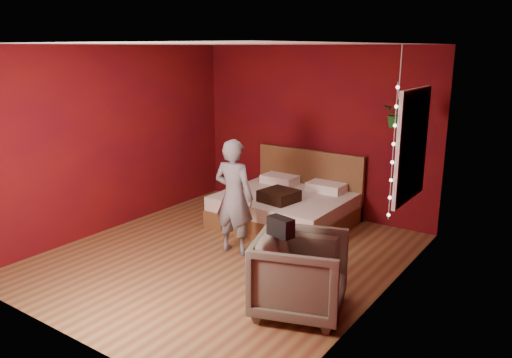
% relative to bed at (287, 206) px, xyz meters
% --- Properties ---
extents(floor, '(4.50, 4.50, 0.00)m').
position_rel_bed_xyz_m(floor, '(0.01, -1.51, -0.26)').
color(floor, olive).
rests_on(floor, ground).
extents(room_walls, '(4.04, 4.54, 2.62)m').
position_rel_bed_xyz_m(room_walls, '(0.01, -1.51, 1.42)').
color(room_walls, '#660E0A').
rests_on(room_walls, ground).
extents(window, '(0.05, 0.97, 1.27)m').
position_rel_bed_xyz_m(window, '(1.97, -0.61, 1.24)').
color(window, white).
rests_on(window, room_walls).
extents(fairy_lights, '(0.04, 0.04, 1.45)m').
position_rel_bed_xyz_m(fairy_lights, '(1.95, -1.13, 1.24)').
color(fairy_lights, silver).
rests_on(fairy_lights, room_walls).
extents(bed, '(1.83, 1.56, 1.01)m').
position_rel_bed_xyz_m(bed, '(0.00, 0.00, 0.00)').
color(bed, brown).
rests_on(bed, ground).
extents(person, '(0.57, 0.41, 1.48)m').
position_rel_bed_xyz_m(person, '(0.02, -1.33, 0.48)').
color(person, slate).
rests_on(person, ground).
extents(armchair, '(1.11, 1.10, 0.80)m').
position_rel_bed_xyz_m(armchair, '(1.46, -2.15, 0.14)').
color(armchair, '#5D584A').
rests_on(armchair, ground).
extents(handbag, '(0.28, 0.19, 0.19)m').
position_rel_bed_xyz_m(handbag, '(1.29, -2.26, 0.63)').
color(handbag, black).
rests_on(handbag, armchair).
extents(throw_pillow, '(0.52, 0.52, 0.16)m').
position_rel_bed_xyz_m(throw_pillow, '(0.10, -0.40, 0.28)').
color(throw_pillow, black).
rests_on(throw_pillow, bed).
extents(hanging_plant, '(0.37, 0.34, 0.98)m').
position_rel_bed_xyz_m(hanging_plant, '(1.64, -0.20, 1.53)').
color(hanging_plant, silver).
rests_on(hanging_plant, room_walls).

